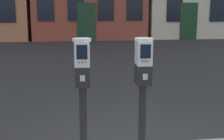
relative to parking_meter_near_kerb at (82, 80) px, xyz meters
The scene contains 2 objects.
parking_meter_near_kerb is the anchor object (origin of this frame).
parking_meter_twin_adjacent 0.71m from the parking_meter_near_kerb, ahead, with size 0.22×0.26×1.54m.
Camera 1 is at (-0.84, -3.97, 2.07)m, focal length 51.89 mm.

